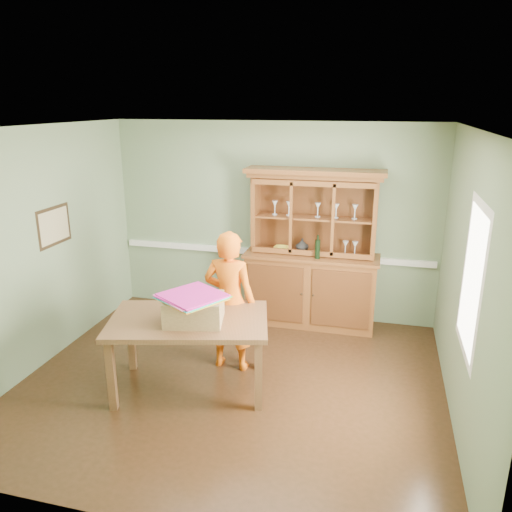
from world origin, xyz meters
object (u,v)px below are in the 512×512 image
(cardboard_box, at_px, (194,309))
(person, at_px, (230,301))
(dining_table, at_px, (189,327))
(china_hutch, at_px, (311,271))

(cardboard_box, height_order, person, person)
(person, bearing_deg, cardboard_box, 74.77)
(dining_table, distance_m, cardboard_box, 0.25)
(china_hutch, height_order, dining_table, china_hutch)
(cardboard_box, distance_m, person, 0.64)
(dining_table, distance_m, person, 0.62)
(china_hutch, xyz_separation_m, dining_table, (-0.98, -1.97, -0.03))
(person, bearing_deg, dining_table, 65.36)
(china_hutch, bearing_deg, person, -116.54)
(china_hutch, relative_size, person, 1.31)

